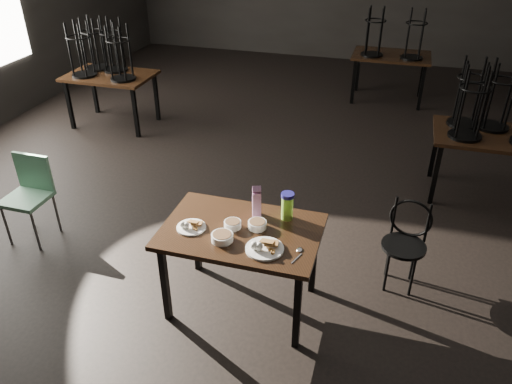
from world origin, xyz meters
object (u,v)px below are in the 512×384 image
(water_bottle, at_px, (287,206))
(juice_carton, at_px, (257,202))
(bentwood_chair, at_px, (406,238))
(school_chair, at_px, (30,190))
(main_table, at_px, (241,238))

(water_bottle, bearing_deg, juice_carton, -173.61)
(bentwood_chair, bearing_deg, juice_carton, -149.86)
(juice_carton, height_order, bentwood_chair, juice_carton)
(school_chair, bearing_deg, bentwood_chair, 5.36)
(juice_carton, relative_size, bentwood_chair, 0.34)
(main_table, xyz_separation_m, water_bottle, (0.30, 0.25, 0.19))
(main_table, bearing_deg, water_bottle, 39.57)
(juice_carton, bearing_deg, bentwood_chair, 20.56)
(main_table, relative_size, bentwood_chair, 1.54)
(juice_carton, distance_m, school_chair, 2.34)
(main_table, bearing_deg, juice_carton, 75.01)
(juice_carton, xyz_separation_m, school_chair, (-2.30, 0.16, -0.37))
(school_chair, bearing_deg, water_bottle, -2.24)
(bentwood_chair, distance_m, school_chair, 3.49)
(bentwood_chair, bearing_deg, water_bottle, -146.57)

